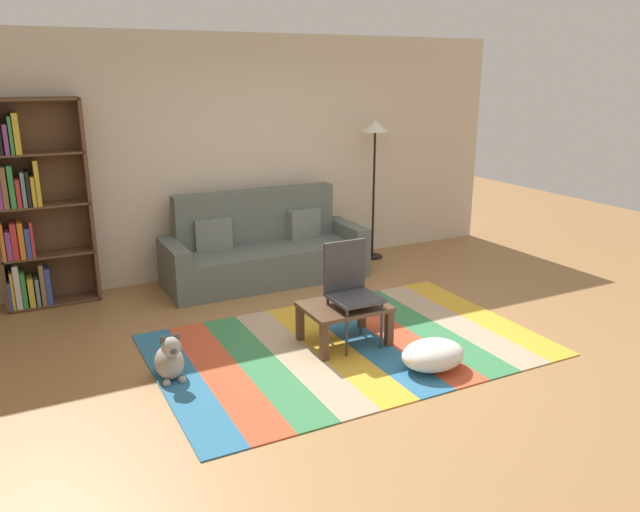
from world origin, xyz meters
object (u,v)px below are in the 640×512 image
Objects in this scene: couch at (264,251)px; pouf at (433,355)px; bookshelf at (30,211)px; tv_remote at (347,305)px; folding_chair at (350,284)px; standing_lamp at (375,144)px; dog at (170,360)px; coffee_table at (344,311)px.

pouf is (0.34, -2.70, -0.21)m from couch.
bookshelf is 13.69× the size of tv_remote.
pouf is 0.59× the size of folding_chair.
standing_lamp reaches higher than couch.
folding_chair reaches higher than tv_remote.
tv_remote is (-0.05, -1.99, 0.04)m from couch.
couch reaches higher than pouf.
bookshelf is 3.86× the size of pouf.
bookshelf is 4.09m from pouf.
couch reaches higher than dog.
couch is 2.51× the size of folding_chair.
pouf is (0.39, -0.76, -0.17)m from coffee_table.
folding_chair is at bearing -43.51° from bookshelf.
dog reaches higher than tv_remote.
coffee_table reaches higher than pouf.
folding_chair is at bearing -126.20° from standing_lamp.
standing_lamp is at bearing 99.21° from folding_chair.
couch is 2.47m from dog.
pouf is (2.67, -2.99, -0.85)m from bookshelf.
standing_lamp reaches higher than coffee_table.
coffee_table is 0.87m from pouf.
couch is 1.99m from tv_remote.
folding_chair is at bearing -89.80° from couch.
standing_lamp reaches higher than folding_chair.
pouf is at bearing -22.79° from dog.
standing_lamp is (3.12, 2.08, 1.28)m from dog.
folding_chair is (-1.55, -2.12, -0.91)m from standing_lamp.
dog is (-1.90, 0.80, 0.03)m from pouf.
couch is 2.73m from pouf.
coffee_table is 0.08m from tv_remote.
folding_chair is (0.06, 0.05, 0.16)m from tv_remote.
couch is 2.44m from bookshelf.
dog reaches higher than coffee_table.
standing_lamp is (1.55, 0.18, 1.10)m from couch.
couch is at bearing 88.52° from coffee_table.
dog is 1.62m from folding_chair.
couch is at bearing -173.45° from standing_lamp.
standing_lamp is 2.90m from tv_remote.
couch is 1.31× the size of standing_lamp.
folding_chair is (0.01, -1.94, 0.20)m from couch.
bookshelf is at bearing 173.08° from couch.
coffee_table is at bearing -1.62° from dog.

